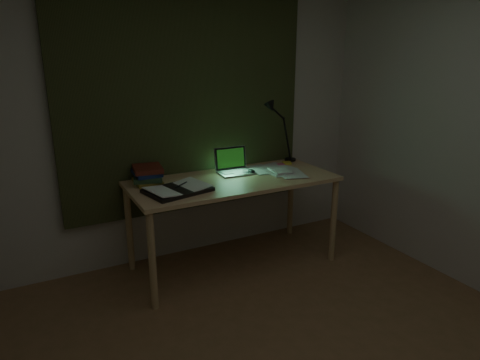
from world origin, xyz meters
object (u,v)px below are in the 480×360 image
at_px(open_textbook, 178,189).
at_px(desk_lamp, 291,131).
at_px(laptop, 236,162).
at_px(loose_papers, 274,171).
at_px(desk, 234,223).
at_px(book_stack, 148,175).

xyz_separation_m(open_textbook, desk_lamp, (1.32, 0.41, 0.27)).
bearing_deg(desk_lamp, open_textbook, -156.42).
bearing_deg(laptop, loose_papers, -19.24).
xyz_separation_m(desk, loose_papers, (0.41, 0.01, 0.41)).
height_order(open_textbook, book_stack, book_stack).
height_order(open_textbook, desk_lamp, desk_lamp).
distance_m(open_textbook, desk_lamp, 1.41).
xyz_separation_m(laptop, desk_lamp, (0.69, 0.17, 0.19)).
bearing_deg(loose_papers, book_stack, 168.85).
distance_m(desk, desk_lamp, 1.09).
xyz_separation_m(laptop, open_textbook, (-0.63, -0.24, -0.09)).
distance_m(desk, open_textbook, 0.69).
height_order(laptop, open_textbook, laptop).
bearing_deg(desk, desk_lamp, 21.25).
xyz_separation_m(desk, laptop, (0.10, 0.14, 0.51)).
xyz_separation_m(book_stack, desk_lamp, (1.46, 0.08, 0.22)).
relative_size(desk, book_stack, 6.54).
distance_m(desk, loose_papers, 0.58).
relative_size(open_textbook, book_stack, 1.75).
relative_size(laptop, loose_papers, 0.92).
height_order(desk, open_textbook, open_textbook).
xyz_separation_m(laptop, loose_papers, (0.31, -0.12, -0.10)).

